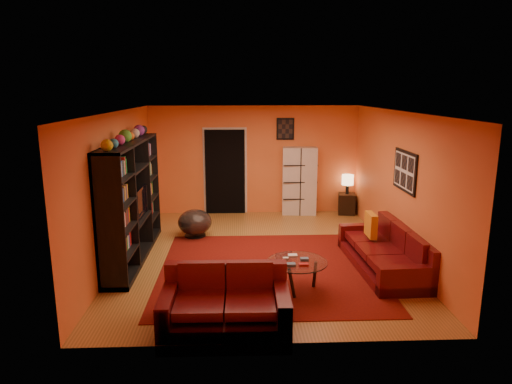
{
  "coord_description": "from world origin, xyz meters",
  "views": [
    {
      "loc": [
        -0.4,
        -7.91,
        2.97
      ],
      "look_at": [
        -0.07,
        0.1,
        1.16
      ],
      "focal_mm": 32.0,
      "sensor_mm": 36.0,
      "label": 1
    }
  ],
  "objects_px": {
    "coffee_table": "(297,264)",
    "table_lamp": "(348,180)",
    "storage_cabinet": "(299,181)",
    "side_table": "(347,204)",
    "sofa": "(389,252)",
    "loveseat": "(226,300)",
    "entertainment_unit": "(132,201)",
    "bowl_chair": "(195,222)",
    "tv": "(136,203)"
  },
  "relations": [
    {
      "from": "entertainment_unit",
      "to": "side_table",
      "type": "xyz_separation_m",
      "value": [
        4.53,
        2.75,
        -0.8
      ]
    },
    {
      "from": "coffee_table",
      "to": "storage_cabinet",
      "type": "distance_m",
      "value": 4.39
    },
    {
      "from": "coffee_table",
      "to": "bowl_chair",
      "type": "bearing_deg",
      "value": 123.65
    },
    {
      "from": "entertainment_unit",
      "to": "coffee_table",
      "type": "distance_m",
      "value": 3.21
    },
    {
      "from": "storage_cabinet",
      "to": "table_lamp",
      "type": "height_order",
      "value": "storage_cabinet"
    },
    {
      "from": "loveseat",
      "to": "side_table",
      "type": "height_order",
      "value": "loveseat"
    },
    {
      "from": "side_table",
      "to": "table_lamp",
      "type": "bearing_deg",
      "value": 0.0
    },
    {
      "from": "entertainment_unit",
      "to": "coffee_table",
      "type": "xyz_separation_m",
      "value": [
        2.75,
        -1.53,
        -0.64
      ]
    },
    {
      "from": "tv",
      "to": "coffee_table",
      "type": "xyz_separation_m",
      "value": [
        2.7,
        -1.6,
        -0.57
      ]
    },
    {
      "from": "loveseat",
      "to": "bowl_chair",
      "type": "distance_m",
      "value": 3.61
    },
    {
      "from": "bowl_chair",
      "to": "side_table",
      "type": "bearing_deg",
      "value": 24.69
    },
    {
      "from": "storage_cabinet",
      "to": "table_lamp",
      "type": "bearing_deg",
      "value": 2.8
    },
    {
      "from": "bowl_chair",
      "to": "side_table",
      "type": "height_order",
      "value": "bowl_chair"
    },
    {
      "from": "tv",
      "to": "side_table",
      "type": "height_order",
      "value": "tv"
    },
    {
      "from": "coffee_table",
      "to": "storage_cabinet",
      "type": "bearing_deg",
      "value": 81.92
    },
    {
      "from": "storage_cabinet",
      "to": "coffee_table",
      "type": "bearing_deg",
      "value": -92.8
    },
    {
      "from": "storage_cabinet",
      "to": "side_table",
      "type": "xyz_separation_m",
      "value": [
        1.16,
        -0.05,
        -0.57
      ]
    },
    {
      "from": "sofa",
      "to": "table_lamp",
      "type": "relative_size",
      "value": 5.03
    },
    {
      "from": "loveseat",
      "to": "table_lamp",
      "type": "distance_m",
      "value": 5.91
    },
    {
      "from": "entertainment_unit",
      "to": "coffee_table",
      "type": "relative_size",
      "value": 3.31
    },
    {
      "from": "tv",
      "to": "coffee_table",
      "type": "relative_size",
      "value": 1.01
    },
    {
      "from": "entertainment_unit",
      "to": "coffee_table",
      "type": "bearing_deg",
      "value": -29.02
    },
    {
      "from": "entertainment_unit",
      "to": "coffee_table",
      "type": "height_order",
      "value": "entertainment_unit"
    },
    {
      "from": "table_lamp",
      "to": "tv",
      "type": "bearing_deg",
      "value": -149.13
    },
    {
      "from": "tv",
      "to": "loveseat",
      "type": "distance_m",
      "value": 3.07
    },
    {
      "from": "coffee_table",
      "to": "tv",
      "type": "bearing_deg",
      "value": 149.34
    },
    {
      "from": "entertainment_unit",
      "to": "sofa",
      "type": "distance_m",
      "value": 4.54
    },
    {
      "from": "tv",
      "to": "loveseat",
      "type": "bearing_deg",
      "value": -146.42
    },
    {
      "from": "entertainment_unit",
      "to": "side_table",
      "type": "bearing_deg",
      "value": 31.29
    },
    {
      "from": "loveseat",
      "to": "coffee_table",
      "type": "bearing_deg",
      "value": -49.09
    },
    {
      "from": "loveseat",
      "to": "table_lamp",
      "type": "bearing_deg",
      "value": -27.92
    },
    {
      "from": "sofa",
      "to": "coffee_table",
      "type": "distance_m",
      "value": 1.85
    },
    {
      "from": "loveseat",
      "to": "tv",
      "type": "bearing_deg",
      "value": 34.34
    },
    {
      "from": "sofa",
      "to": "bowl_chair",
      "type": "height_order",
      "value": "sofa"
    },
    {
      "from": "sofa",
      "to": "storage_cabinet",
      "type": "relative_size",
      "value": 1.44
    },
    {
      "from": "bowl_chair",
      "to": "table_lamp",
      "type": "distance_m",
      "value": 3.93
    },
    {
      "from": "bowl_chair",
      "to": "table_lamp",
      "type": "xyz_separation_m",
      "value": [
        3.54,
        1.63,
        0.53
      ]
    },
    {
      "from": "entertainment_unit",
      "to": "tv",
      "type": "bearing_deg",
      "value": 56.13
    },
    {
      "from": "tv",
      "to": "storage_cabinet",
      "type": "distance_m",
      "value": 4.29
    },
    {
      "from": "storage_cabinet",
      "to": "side_table",
      "type": "height_order",
      "value": "storage_cabinet"
    },
    {
      "from": "entertainment_unit",
      "to": "side_table",
      "type": "distance_m",
      "value": 5.36
    },
    {
      "from": "storage_cabinet",
      "to": "sofa",
      "type": "bearing_deg",
      "value": -68.14
    },
    {
      "from": "coffee_table",
      "to": "table_lamp",
      "type": "xyz_separation_m",
      "value": [
        1.77,
        4.28,
        0.42
      ]
    },
    {
      "from": "entertainment_unit",
      "to": "storage_cabinet",
      "type": "bearing_deg",
      "value": 39.76
    },
    {
      "from": "entertainment_unit",
      "to": "bowl_chair",
      "type": "xyz_separation_m",
      "value": [
        0.99,
        1.12,
        -0.75
      ]
    },
    {
      "from": "sofa",
      "to": "table_lamp",
      "type": "height_order",
      "value": "table_lamp"
    },
    {
      "from": "tv",
      "to": "bowl_chair",
      "type": "relative_size",
      "value": 1.32
    },
    {
      "from": "sofa",
      "to": "side_table",
      "type": "relative_size",
      "value": 4.69
    },
    {
      "from": "sofa",
      "to": "table_lamp",
      "type": "xyz_separation_m",
      "value": [
        0.11,
        3.48,
        0.55
      ]
    },
    {
      "from": "sofa",
      "to": "coffee_table",
      "type": "bearing_deg",
      "value": -156.77
    }
  ]
}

